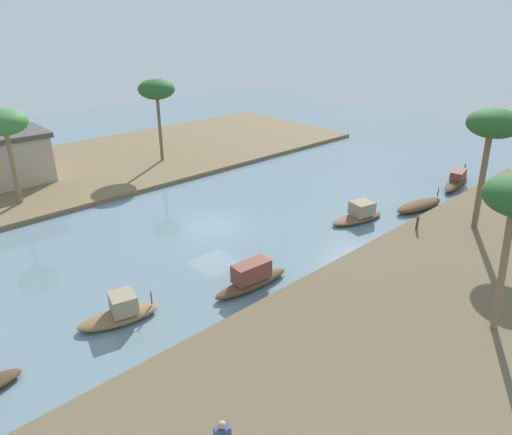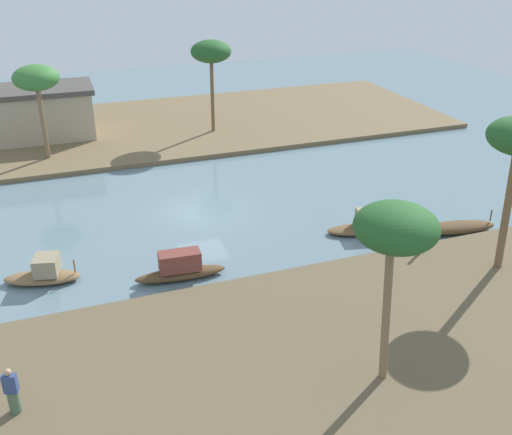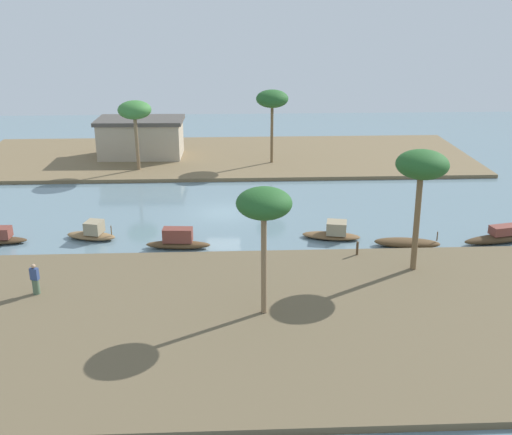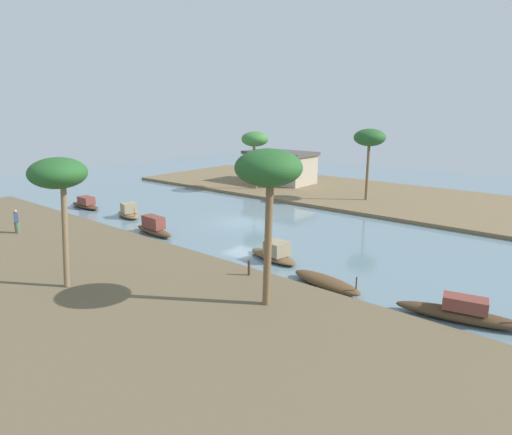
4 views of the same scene
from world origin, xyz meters
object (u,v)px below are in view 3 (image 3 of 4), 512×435
sampan_upstream_small (92,233)px  palm_tree_right_tall (272,100)px  mooring_post (357,248)px  palm_tree_right_short (135,111)px  sampan_near_left_bank (178,241)px  palm_tree_left_near (264,205)px  sampan_with_tall_canopy (333,233)px  palm_tree_left_far (422,167)px  sampan_foreground (407,243)px  riverside_building (141,137)px  sampan_with_red_awning (501,236)px  person_by_mooring (35,281)px

sampan_upstream_small → palm_tree_right_tall: palm_tree_right_tall is taller
mooring_post → palm_tree_right_tall: (-3.56, 21.46, 5.34)m
sampan_upstream_small → mooring_post: sampan_upstream_small is taller
mooring_post → palm_tree_right_short: (-15.46, 19.39, 4.80)m
sampan_near_left_bank → palm_tree_right_tall: palm_tree_right_tall is taller
mooring_post → sampan_upstream_small: bearing=166.3°
palm_tree_left_near → sampan_with_tall_canopy: bearing=62.8°
palm_tree_left_near → palm_tree_left_far: palm_tree_left_far is taller
palm_tree_left_near → palm_tree_right_short: (-9.56, 25.88, -0.19)m
sampan_foreground → palm_tree_right_short: (-18.98, 17.60, 5.25)m
sampan_near_left_bank → sampan_foreground: 14.23m
mooring_post → palm_tree_left_far: bearing=-35.9°
sampan_upstream_small → riverside_building: bearing=102.3°
sampan_with_tall_canopy → sampan_near_left_bank: size_ratio=0.96×
sampan_upstream_small → sampan_foreground: bearing=7.4°
sampan_foreground → palm_tree_left_far: palm_tree_left_far is taller
palm_tree_left_far → palm_tree_right_tall: (-6.30, 23.44, -0.11)m
sampan_foreground → palm_tree_left_near: size_ratio=0.67×
riverside_building → palm_tree_left_near: bearing=-71.0°
sampan_near_left_bank → palm_tree_left_near: 11.21m
sampan_near_left_bank → palm_tree_right_short: bearing=109.4°
palm_tree_right_short → sampan_with_red_awning: bearing=-34.3°
sampan_with_tall_canopy → sampan_with_red_awning: size_ratio=0.74×
palm_tree_right_short → riverside_building: (-0.34, 5.02, -3.38)m
sampan_with_tall_canopy → sampan_with_red_awning: bearing=5.9°
palm_tree_right_short → person_by_mooring: bearing=-94.8°
sampan_with_tall_canopy → sampan_upstream_small: sampan_upstream_small is taller
sampan_near_left_bank → palm_tree_right_tall: (7.14, 19.26, 5.55)m
mooring_post → palm_tree_left_far: 6.41m
sampan_with_red_awning → sampan_with_tall_canopy: bearing=161.6°
person_by_mooring → palm_tree_right_short: bearing=102.0°
sampan_upstream_small → palm_tree_right_tall: bearing=67.6°
sampan_with_red_awning → mooring_post: size_ratio=6.43×
sampan_with_tall_canopy → palm_tree_left_near: 12.27m
sampan_upstream_small → person_by_mooring: (-1.12, -8.19, 0.61)m
palm_tree_left_near → sampan_foreground: bearing=41.3°
sampan_with_red_awning → sampan_foreground: 6.18m
palm_tree_right_tall → mooring_post: bearing=-80.6°
person_by_mooring → palm_tree_left_near: 12.66m
palm_tree_right_tall → palm_tree_left_near: bearing=-94.8°
palm_tree_left_near → palm_tree_right_tall: size_ratio=0.94×
sampan_with_red_awning → palm_tree_right_short: 30.85m
sampan_upstream_small → palm_tree_left_far: size_ratio=0.51×
sampan_with_tall_canopy → mooring_post: sampan_with_tall_canopy is taller
mooring_post → palm_tree_right_short: size_ratio=0.13×
riverside_building → sampan_foreground: bearing=-48.2°
person_by_mooring → palm_tree_right_short: size_ratio=0.27×
sampan_with_red_awning → person_by_mooring: bearing=-179.0°
sampan_foreground → riverside_building: bearing=139.7°
sampan_upstream_small → person_by_mooring: bearing=-84.0°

